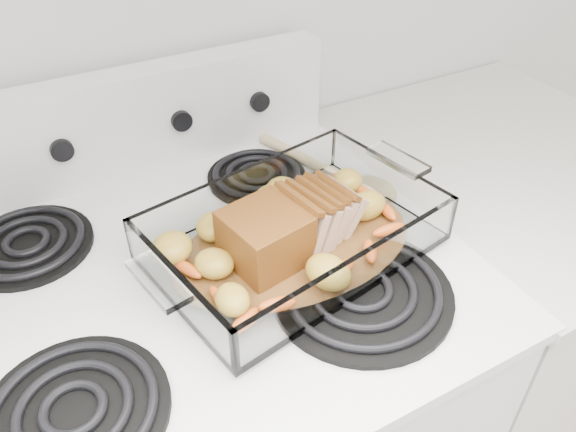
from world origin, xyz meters
TOP-DOWN VIEW (x-y plane):
  - counter_right at (0.67, 1.66)m, footprint 0.58×0.68m
  - baking_dish at (0.15, 1.61)m, footprint 0.39×0.26m
  - pork_roast at (0.13, 1.61)m, footprint 0.21×0.10m
  - roast_vegetables at (0.15, 1.64)m, footprint 0.32×0.18m
  - wooden_spoon at (0.32, 1.73)m, footprint 0.13×0.29m

SIDE VIEW (x-z plane):
  - counter_right at x=0.67m, z-range 0.00..0.93m
  - wooden_spoon at x=0.32m, z-range 0.93..0.96m
  - baking_dish at x=0.15m, z-range 0.93..1.00m
  - roast_vegetables at x=0.15m, z-range 0.95..0.99m
  - pork_roast at x=0.13m, z-range 0.95..1.03m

